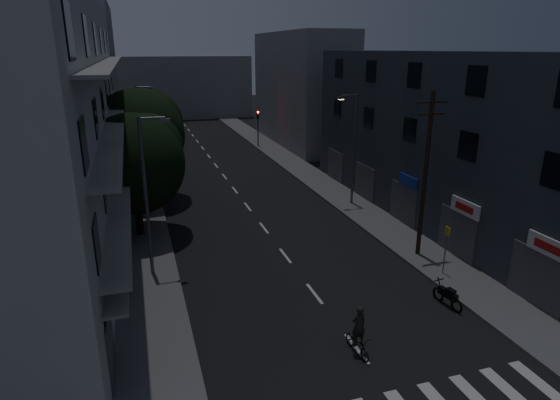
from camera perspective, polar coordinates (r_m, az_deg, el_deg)
ground at (r=39.29m, az=-5.68°, el=1.42°), size 160.00×160.00×0.00m
sidewalk_left at (r=38.55m, az=-16.65°, el=0.52°), size 3.00×90.00×0.15m
sidewalk_right at (r=41.36m, az=4.54°, el=2.40°), size 3.00×90.00×0.15m
lane_markings at (r=45.21m, az=-7.33°, el=3.57°), size 0.15×60.50×0.01m
building_left at (r=30.54m, az=-25.95°, el=8.39°), size 7.00×36.00×14.00m
building_right at (r=32.92m, az=19.39°, el=7.10°), size 6.19×28.00×11.00m
building_far_left at (r=60.18m, az=-22.33°, el=13.69°), size 6.00×20.00×16.00m
building_far_right at (r=57.53m, az=2.54°, el=13.33°), size 6.00×20.00×13.00m
building_far_end at (r=82.50m, az=-12.48°, el=13.29°), size 24.00×8.00×10.00m
tree_near at (r=29.19m, az=-17.31°, el=4.69°), size 6.07×6.07×7.48m
tree_mid at (r=36.00m, az=-16.83°, el=7.97°), size 6.77×6.77×8.33m
tree_far at (r=47.16m, az=-17.43°, el=8.82°), size 5.36×5.36×6.62m
traffic_signal_far_right at (r=55.42m, az=-2.71°, el=9.61°), size 0.28×0.37×4.10m
traffic_signal_far_left at (r=51.15m, az=-16.03°, el=8.24°), size 0.28×0.37×4.10m
street_lamp_left_near at (r=23.68m, az=-15.84°, el=1.26°), size 1.51×0.25×8.00m
street_lamp_right at (r=34.21m, az=8.86°, el=6.74°), size 1.51×0.25×8.00m
street_lamp_left_far at (r=42.51m, az=-16.59°, el=8.39°), size 1.51×0.25×8.00m
utility_pole at (r=26.09m, az=17.31°, el=3.25°), size 1.80×0.24×9.00m
bus_stop_sign at (r=25.02m, az=19.61°, el=-4.81°), size 0.06×0.35×2.52m
motorcycle at (r=22.86m, az=19.75°, el=-11.01°), size 0.53×1.82×1.17m
cyclist at (r=18.70m, az=9.47°, el=-16.25°), size 0.71×1.66×2.04m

